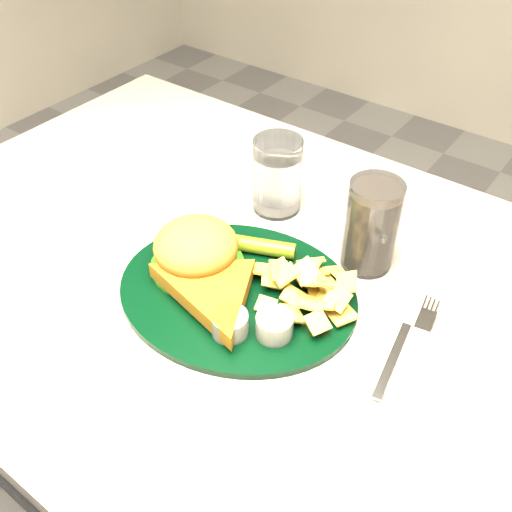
{
  "coord_description": "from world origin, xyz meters",
  "views": [
    {
      "loc": [
        0.38,
        -0.48,
        1.32
      ],
      "look_at": [
        0.03,
        -0.01,
        0.8
      ],
      "focal_mm": 40.0,
      "sensor_mm": 36.0,
      "label": 1
    }
  ],
  "objects_px": {
    "water_glass": "(277,175)",
    "fork_napkin": "(396,354)",
    "table": "(248,414)",
    "cola_glass": "(371,226)",
    "dinner_plate": "(237,275)"
  },
  "relations": [
    {
      "from": "cola_glass",
      "to": "water_glass",
      "type": "bearing_deg",
      "value": 169.35
    },
    {
      "from": "table",
      "to": "dinner_plate",
      "type": "relative_size",
      "value": 3.55
    },
    {
      "from": "water_glass",
      "to": "cola_glass",
      "type": "distance_m",
      "value": 0.19
    },
    {
      "from": "dinner_plate",
      "to": "water_glass",
      "type": "relative_size",
      "value": 2.7
    },
    {
      "from": "water_glass",
      "to": "cola_glass",
      "type": "relative_size",
      "value": 0.9
    },
    {
      "from": "water_glass",
      "to": "fork_napkin",
      "type": "bearing_deg",
      "value": -29.49
    },
    {
      "from": "cola_glass",
      "to": "table",
      "type": "bearing_deg",
      "value": -138.31
    },
    {
      "from": "table",
      "to": "water_glass",
      "type": "bearing_deg",
      "value": 108.71
    },
    {
      "from": "dinner_plate",
      "to": "table",
      "type": "bearing_deg",
      "value": 101.62
    },
    {
      "from": "water_glass",
      "to": "cola_glass",
      "type": "xyz_separation_m",
      "value": [
        0.19,
        -0.03,
        0.01
      ]
    },
    {
      "from": "table",
      "to": "cola_glass",
      "type": "bearing_deg",
      "value": 41.69
    },
    {
      "from": "table",
      "to": "cola_glass",
      "type": "xyz_separation_m",
      "value": [
        0.13,
        0.12,
        0.44
      ]
    },
    {
      "from": "table",
      "to": "cola_glass",
      "type": "relative_size",
      "value": 8.58
    },
    {
      "from": "dinner_plate",
      "to": "cola_glass",
      "type": "bearing_deg",
      "value": 43.36
    },
    {
      "from": "dinner_plate",
      "to": "cola_glass",
      "type": "distance_m",
      "value": 0.2
    }
  ]
}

